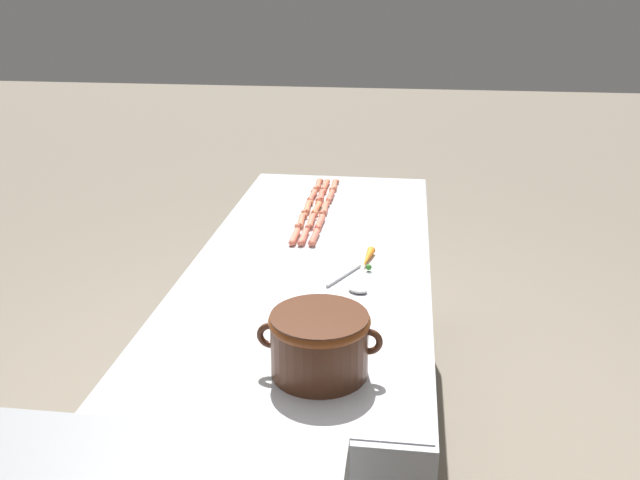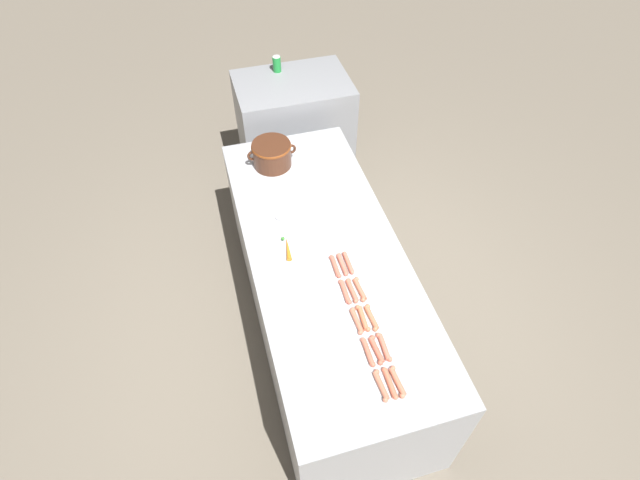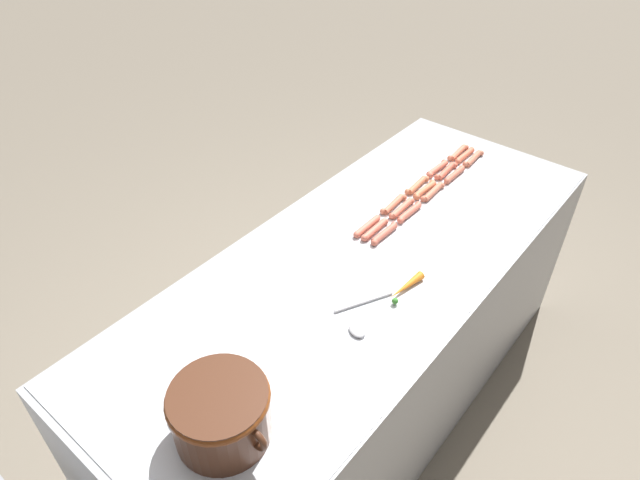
{
  "view_description": "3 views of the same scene",
  "coord_description": "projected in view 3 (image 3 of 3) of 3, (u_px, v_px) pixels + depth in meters",
  "views": [
    {
      "loc": [
        -0.34,
        2.45,
        1.89
      ],
      "look_at": [
        -0.03,
        0.03,
        0.95
      ],
      "focal_mm": 38.82,
      "sensor_mm": 36.0,
      "label": 1
    },
    {
      "loc": [
        -0.53,
        -1.78,
        3.07
      ],
      "look_at": [
        -0.03,
        0.0,
        0.96
      ],
      "focal_mm": 27.26,
      "sensor_mm": 36.0,
      "label": 2
    },
    {
      "loc": [
        -0.87,
        1.32,
        2.24
      ],
      "look_at": [
        0.12,
        0.12,
        0.98
      ],
      "focal_mm": 30.96,
      "sensor_mm": 36.0,
      "label": 3
    }
  ],
  "objects": [
    {
      "name": "hot_dog_14",
      "position": [
        367.0,
        226.0,
        2.21
      ],
      "size": [
        0.03,
        0.17,
        0.03
      ],
      "color": "#D56B55",
      "rests_on": "griddle_counter"
    },
    {
      "name": "hot_dog_8",
      "position": [
        402.0,
        208.0,
        2.3
      ],
      "size": [
        0.03,
        0.17,
        0.03
      ],
      "color": "#CA6C54",
      "rests_on": "griddle_counter"
    },
    {
      "name": "hot_dog_1",
      "position": [
        455.0,
        175.0,
        2.51
      ],
      "size": [
        0.03,
        0.17,
        0.03
      ],
      "color": "#CA6750",
      "rests_on": "griddle_counter"
    },
    {
      "name": "hot_dog_4",
      "position": [
        384.0,
        234.0,
        2.17
      ],
      "size": [
        0.03,
        0.17,
        0.03
      ],
      "color": "#CB6450",
      "rests_on": "griddle_counter"
    },
    {
      "name": "hot_dog_6",
      "position": [
        446.0,
        171.0,
        2.53
      ],
      "size": [
        0.04,
        0.17,
        0.03
      ],
      "color": "#CE644C",
      "rests_on": "griddle_counter"
    },
    {
      "name": "hot_dog_0",
      "position": [
        473.0,
        159.0,
        2.62
      ],
      "size": [
        0.04,
        0.17,
        0.03
      ],
      "color": "#CC6F53",
      "rests_on": "griddle_counter"
    },
    {
      "name": "hot_dog_5",
      "position": [
        465.0,
        155.0,
        2.64
      ],
      "size": [
        0.03,
        0.17,
        0.03
      ],
      "color": "#D56A4D",
      "rests_on": "griddle_counter"
    },
    {
      "name": "hot_dog_10",
      "position": [
        458.0,
        153.0,
        2.66
      ],
      "size": [
        0.04,
        0.17,
        0.03
      ],
      "color": "#D37154",
      "rests_on": "griddle_counter"
    },
    {
      "name": "hot_dog_13",
      "position": [
        394.0,
        204.0,
        2.33
      ],
      "size": [
        0.04,
        0.17,
        0.03
      ],
      "color": "#CA6E51",
      "rests_on": "griddle_counter"
    },
    {
      "name": "hot_dog_2",
      "position": [
        433.0,
        192.0,
        2.4
      ],
      "size": [
        0.03,
        0.17,
        0.03
      ],
      "color": "#D37054",
      "rests_on": "griddle_counter"
    },
    {
      "name": "hot_dog_12",
      "position": [
        417.0,
        185.0,
        2.44
      ],
      "size": [
        0.04,
        0.17,
        0.03
      ],
      "color": "#CE724F",
      "rests_on": "griddle_counter"
    },
    {
      "name": "bean_pot",
      "position": [
        220.0,
        411.0,
        1.45
      ],
      "size": [
        0.34,
        0.27,
        0.18
      ],
      "color": "#472616",
      "rests_on": "griddle_counter"
    },
    {
      "name": "hot_dog_11",
      "position": [
        437.0,
        169.0,
        2.55
      ],
      "size": [
        0.03,
        0.17,
        0.03
      ],
      "color": "#D56D55",
      "rests_on": "griddle_counter"
    },
    {
      "name": "carrot",
      "position": [
        405.0,
        287.0,
        1.93
      ],
      "size": [
        0.05,
        0.18,
        0.03
      ],
      "color": "orange",
      "rests_on": "griddle_counter"
    },
    {
      "name": "hot_dog_7",
      "position": [
        425.0,
        190.0,
        2.41
      ],
      "size": [
        0.04,
        0.17,
        0.03
      ],
      "color": "#D2714D",
      "rests_on": "griddle_counter"
    },
    {
      "name": "hot_dog_3",
      "position": [
        409.0,
        212.0,
        2.28
      ],
      "size": [
        0.03,
        0.17,
        0.03
      ],
      "color": "#D66751",
      "rests_on": "griddle_counter"
    },
    {
      "name": "griddle_counter",
      "position": [
        359.0,
        335.0,
        2.36
      ],
      "size": [
        0.9,
        2.27,
        0.88
      ],
      "color": "#9EA0A5",
      "rests_on": "ground_plane"
    },
    {
      "name": "hot_dog_9",
      "position": [
        375.0,
        229.0,
        2.19
      ],
      "size": [
        0.03,
        0.17,
        0.03
      ],
      "color": "#D56B55",
      "rests_on": "griddle_counter"
    },
    {
      "name": "ground_plane",
      "position": [
        355.0,
        396.0,
        2.63
      ],
      "size": [
        20.0,
        20.0,
        0.0
      ],
      "primitive_type": "plane",
      "color": "#756B5B"
    },
    {
      "name": "serving_spoon",
      "position": [
        359.0,
        320.0,
        1.82
      ],
      "size": [
        0.16,
        0.26,
        0.02
      ],
      "color": "#B7B7BC",
      "rests_on": "griddle_counter"
    }
  ]
}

